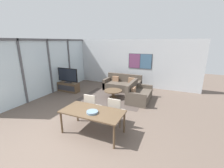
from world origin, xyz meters
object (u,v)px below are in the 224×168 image
Objects in this scene: tv_console at (69,87)px; dining_chair_centre at (116,110)px; dining_chair_left at (92,106)px; television at (68,75)px; sofa_main at (123,85)px; coffee_table at (113,92)px; fruit_bowl at (92,112)px; dining_table at (93,113)px; sofa_side at (138,95)px.

dining_chair_centre reaches higher than tv_console.
television is at bearing 142.69° from dining_chair_left.
dining_chair_left reaches higher than sofa_main.
sofa_main is at bearing 29.61° from television.
tv_console is at bearing -177.15° from coffee_table.
dining_chair_left is (2.80, -2.14, -0.38)m from television.
fruit_bowl is (0.69, -4.44, 0.48)m from sofa_main.
dining_table is at bearing 118.96° from fruit_bowl.
sofa_side reaches higher than fruit_bowl.
sofa_side is (1.19, -1.24, -0.00)m from sofa_main.
television is 3.86× the size of fruit_bowl.
sofa_main is 6.25× the size of fruit_bowl.
coffee_table is 2.66× the size of fruit_bowl.
sofa_main and sofa_side have the same top height.
dining_chair_centre is at bearing 177.07° from sofa_side.
dining_table is at bearing -56.77° from dining_chair_left.
television is 4.44m from fruit_bowl.
tv_console is 3.02m from sofa_main.
tv_console is at bearing 139.07° from dining_table.
dining_chair_left is at bearing 123.23° from dining_table.
tv_console is 1.28× the size of dining_chair_left.
dining_table is at bearing -123.05° from dining_chair_centre.
television is 1.45× the size of coffee_table.
sofa_main is 2.13× the size of dining_chair_centre.
tv_console is at bearing 93.86° from sofa_side.
television is at bearing 150.05° from dining_chair_centre.
dining_chair_left reaches higher than sofa_side.
sofa_side is 3.15m from dining_table.
tv_console is 1.28× the size of dining_chair_centre.
dining_chair_left is at bearing -87.23° from sofa_main.
fruit_bowl is (3.32, -2.94, 0.51)m from tv_console.
television reaches higher than coffee_table.
tv_console is 0.77× the size of sofa_side.
tv_console is 0.67× the size of dining_table.
dining_chair_left is at bearing 122.60° from fruit_bowl.
television reaches higher than sofa_side.
dining_table is at bearing -40.94° from television.
television is at bearing 93.84° from sofa_side.
tv_console is at bearing -150.37° from sofa_main.
dining_chair_centre is (0.45, 0.69, -0.13)m from dining_table.
coffee_table is 0.91× the size of dining_chair_centre.
sofa_side is at bearing 6.06° from coffee_table.
dining_chair_left is at bearing 156.95° from sofa_side.
sofa_main reaches higher than tv_console.
fruit_bowl reaches higher than tv_console.
television is 3.09m from sofa_main.
coffee_table is (2.63, 0.13, -0.62)m from television.
television reaches higher than tv_console.
dining_chair_centre is 0.93m from fruit_bowl.
dining_chair_left is (-1.02, -2.39, 0.25)m from sofa_side.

